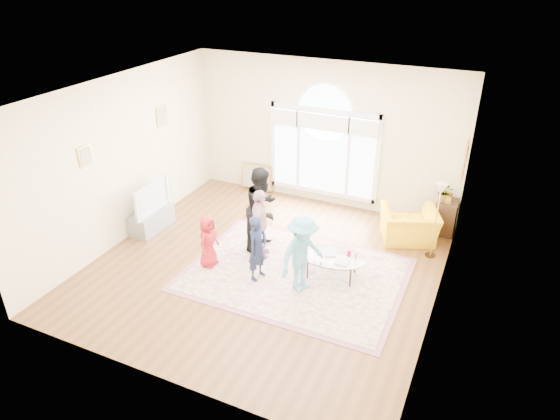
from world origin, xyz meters
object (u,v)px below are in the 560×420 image
at_px(coffee_table, 332,257).
at_px(armchair, 409,226).
at_px(area_rug, 295,274).
at_px(television, 149,197).
at_px(tv_console, 152,220).

height_order(coffee_table, armchair, armchair).
xyz_separation_m(area_rug, armchair, (1.57, 2.02, 0.33)).
bearing_deg(armchair, coffee_table, 39.39).
bearing_deg(television, armchair, 19.27).
bearing_deg(area_rug, armchair, 52.13).
relative_size(tv_console, coffee_table, 0.79).
xyz_separation_m(area_rug, television, (-3.35, 0.30, 0.73)).
height_order(area_rug, television, television).
height_order(area_rug, coffee_table, coffee_table).
xyz_separation_m(tv_console, coffee_table, (3.96, -0.09, 0.19)).
relative_size(coffee_table, armchair, 1.21).
bearing_deg(armchair, area_rug, 29.73).
distance_m(area_rug, coffee_table, 0.75).
xyz_separation_m(coffee_table, armchair, (0.97, 1.81, -0.06)).
relative_size(area_rug, television, 3.26).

